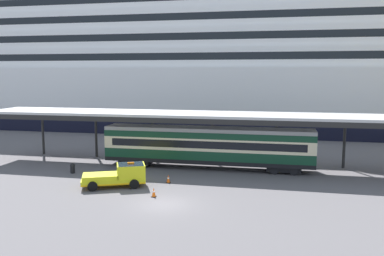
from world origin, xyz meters
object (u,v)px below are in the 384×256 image
object	(u,v)px
cruise_ship	(166,50)
traffic_cone_mid	(154,192)
service_truck	(120,175)
train_carriage	(208,146)
traffic_cone_near	(168,179)
quay_bollard	(73,168)

from	to	relation	value
cruise_ship	traffic_cone_mid	distance (m)	47.52
service_truck	traffic_cone_mid	distance (m)	4.30
train_carriage	traffic_cone_mid	bearing A→B (deg)	-103.47
cruise_ship	traffic_cone_near	xyz separation A→B (m)	(11.27, -40.09, -13.23)
train_carriage	quay_bollard	xyz separation A→B (m)	(-12.19, -4.59, -1.79)
train_carriage	traffic_cone_near	distance (m)	6.76
cruise_ship	traffic_cone_near	bearing A→B (deg)	-74.30
quay_bollard	service_truck	bearing A→B (deg)	-28.86
cruise_ship	quay_bollard	world-z (taller)	cruise_ship
service_truck	traffic_cone_near	world-z (taller)	service_truck
traffic_cone_mid	quay_bollard	size ratio (longest dim) A/B	0.77
cruise_ship	quay_bollard	bearing A→B (deg)	-87.81
cruise_ship	traffic_cone_mid	bearing A→B (deg)	-75.75
train_carriage	service_truck	bearing A→B (deg)	-127.38
train_carriage	service_truck	xyz separation A→B (m)	(-6.08, -7.95, -1.31)
train_carriage	service_truck	distance (m)	10.09
traffic_cone_mid	quay_bollard	world-z (taller)	quay_bollard
traffic_cone_near	cruise_ship	bearing A→B (deg)	105.70
cruise_ship	service_truck	distance (m)	44.53
train_carriage	traffic_cone_near	size ratio (longest dim) A/B	28.49
cruise_ship	traffic_cone_near	distance (m)	43.69
traffic_cone_mid	train_carriage	bearing A→B (deg)	76.53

